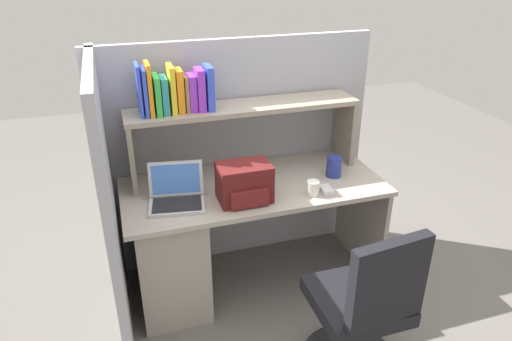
# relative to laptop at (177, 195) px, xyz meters

# --- Properties ---
(ground_plane) EXTENTS (8.00, 8.00, 0.00)m
(ground_plane) POSITION_rel_laptop_xyz_m (0.48, 0.08, -0.78)
(ground_plane) COLOR slate
(desk) EXTENTS (1.60, 0.70, 0.73)m
(desk) POSITION_rel_laptop_xyz_m (0.09, 0.08, -0.38)
(desk) COLOR #AAA093
(desk) RESTS_ON ground_plane
(cubicle_partition_rear) EXTENTS (1.84, 0.05, 1.55)m
(cubicle_partition_rear) POSITION_rel_laptop_xyz_m (0.48, 0.46, -0.01)
(cubicle_partition_rear) COLOR #9E9EA8
(cubicle_partition_rear) RESTS_ON ground_plane
(cubicle_partition_left) EXTENTS (0.05, 1.06, 1.55)m
(cubicle_partition_left) POSITION_rel_laptop_xyz_m (-0.37, 0.03, -0.01)
(cubicle_partition_left) COLOR #9E9EA8
(cubicle_partition_left) RESTS_ON ground_plane
(overhead_hutch) EXTENTS (1.44, 0.28, 0.45)m
(overhead_hutch) POSITION_rel_laptop_xyz_m (0.48, 0.28, 0.30)
(overhead_hutch) COLOR gray
(overhead_hutch) RESTS_ON desk
(reference_books_on_shelf) EXTENTS (0.43, 0.18, 0.30)m
(reference_books_on_shelf) POSITION_rel_laptop_xyz_m (0.07, 0.28, 0.52)
(reference_books_on_shelf) COLOR blue
(reference_books_on_shelf) RESTS_ON overhead_hutch
(laptop) EXTENTS (0.35, 0.31, 0.22)m
(laptop) POSITION_rel_laptop_xyz_m (0.00, 0.00, 0.00)
(laptop) COLOR #B7BABF
(laptop) RESTS_ON desk
(backpack) EXTENTS (0.30, 0.23, 0.22)m
(backpack) POSITION_rel_laptop_xyz_m (0.38, -0.08, 0.06)
(backpack) COLOR #591919
(backpack) RESTS_ON desk
(computer_mouse) EXTENTS (0.06, 0.11, 0.03)m
(computer_mouse) POSITION_rel_laptop_xyz_m (0.87, -0.14, -0.03)
(computer_mouse) COLOR silver
(computer_mouse) RESTS_ON desk
(paper_cup) EXTENTS (0.08, 0.08, 0.09)m
(paper_cup) POSITION_rel_laptop_xyz_m (0.78, -0.14, -0.01)
(paper_cup) COLOR white
(paper_cup) RESTS_ON desk
(snack_canister) EXTENTS (0.10, 0.10, 0.13)m
(snack_canister) POSITION_rel_laptop_xyz_m (1.01, 0.05, 0.01)
(snack_canister) COLOR navy
(snack_canister) RESTS_ON desk
(office_chair) EXTENTS (0.52, 0.52, 0.93)m
(office_chair) POSITION_rel_laptop_xyz_m (0.77, -0.82, -0.39)
(office_chair) COLOR black
(office_chair) RESTS_ON ground_plane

